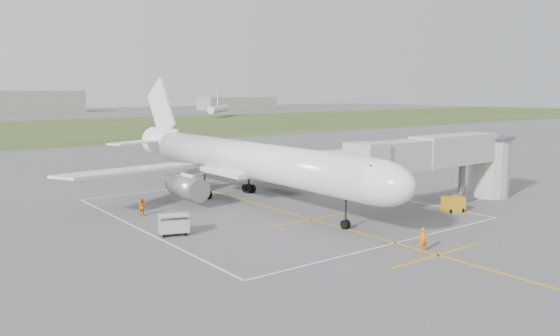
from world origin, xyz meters
TOP-DOWN VIEW (x-y plane):
  - ground at (0.00, 0.00)m, footprint 700.00×700.00m
  - grass_strip at (0.00, 130.00)m, footprint 700.00×120.00m
  - apron_markings at (0.00, -5.82)m, footprint 28.20×60.00m
  - airliner at (-0.00, 0.75)m, footprint 38.93×46.75m
  - jet_bridge at (15.72, -13.50)m, footprint 23.40×5.00m
  - gpu_unit at (13.09, -15.99)m, footprint 2.30×1.95m
  - baggage_cart at (-12.55, -7.45)m, footprint 2.77×2.20m
  - ramp_worker_nose at (-0.13, -22.76)m, footprint 0.74×0.58m
  - ramp_worker_wing at (-11.68, 0.96)m, footprint 0.94×1.01m

SIDE VIEW (x-z plane):
  - ground at x=0.00m, z-range 0.00..0.00m
  - apron_markings at x=0.00m, z-range 0.00..0.01m
  - grass_strip at x=0.00m, z-range 0.00..0.02m
  - gpu_unit at x=13.09m, z-range -0.01..1.47m
  - ramp_worker_wing at x=-11.68m, z-range 0.00..1.65m
  - baggage_cart at x=-12.55m, z-range 0.02..1.70m
  - ramp_worker_nose at x=-0.13m, z-range 0.00..1.79m
  - airliner at x=0.00m, z-range -2.37..11.15m
  - jet_bridge at x=15.72m, z-range 1.14..8.34m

